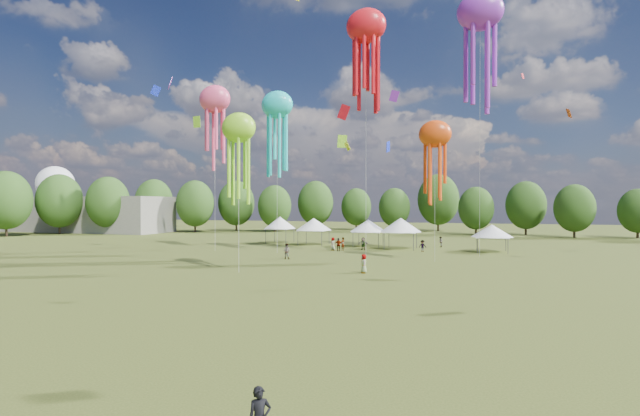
% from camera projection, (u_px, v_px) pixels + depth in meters
% --- Properties ---
extents(ground, '(300.00, 300.00, 0.00)m').
position_uv_depth(ground, '(78.00, 400.00, 14.52)').
color(ground, '#384416').
rests_on(ground, ground).
extents(spectator_near, '(0.89, 0.71, 1.77)m').
position_uv_depth(spectator_near, '(286.00, 251.00, 52.12)').
color(spectator_near, gray).
rests_on(spectator_near, ground).
extents(spectators_far, '(14.37, 29.07, 1.77)m').
position_uv_depth(spectators_far, '(373.00, 246.00, 59.67)').
color(spectators_far, gray).
rests_on(spectators_far, ground).
extents(festival_tents, '(37.18, 9.76, 4.39)m').
position_uv_depth(festival_tents, '(364.00, 225.00, 67.41)').
color(festival_tents, '#47474C').
rests_on(festival_tents, ground).
extents(show_kites, '(38.73, 23.68, 31.59)m').
position_uv_depth(show_kites, '(357.00, 82.00, 54.64)').
color(show_kites, '#19D1D5').
rests_on(show_kites, ground).
extents(small_kites, '(80.86, 66.29, 46.32)m').
position_uv_depth(small_kites, '(376.00, 17.00, 56.06)').
color(small_kites, '#19D1D5').
rests_on(small_kites, ground).
extents(treeline, '(201.57, 95.24, 13.43)m').
position_uv_depth(treeline, '(369.00, 203.00, 75.10)').
color(treeline, '#38281C').
rests_on(treeline, ground).
extents(hangar, '(40.00, 12.00, 8.00)m').
position_uv_depth(hangar, '(87.00, 214.00, 105.27)').
color(hangar, gray).
rests_on(hangar, ground).
extents(radome, '(9.00, 9.00, 16.00)m').
position_uv_depth(radome, '(55.00, 190.00, 115.90)').
color(radome, white).
rests_on(radome, ground).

